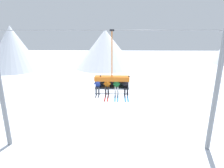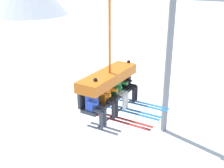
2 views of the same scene
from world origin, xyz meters
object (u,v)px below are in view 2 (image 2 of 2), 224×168
lift_tower_far (169,51)px  chairlift_chair (108,80)px  skier_blue (96,104)px  skier_orange (108,96)px  skier_green (119,89)px  skier_black (129,82)px

lift_tower_far → chairlift_chair: (-7.54, -0.71, 0.93)m
skier_blue → skier_orange: 0.64m
skier_green → skier_black: size_ratio=1.00×
skier_blue → skier_green: size_ratio=1.00×
skier_blue → skier_black: size_ratio=1.00×
lift_tower_far → skier_blue: bearing=-173.8°
skier_blue → skier_green: skier_blue is taller
skier_orange → skier_black: (1.29, 0.01, 0.02)m
skier_blue → lift_tower_far: bearing=6.2°
skier_blue → skier_black: (1.93, 0.00, 0.00)m
skier_black → skier_blue: bearing=180.0°
lift_tower_far → skier_orange: size_ratio=5.45×
chairlift_chair → skier_green: size_ratio=2.48×
skier_black → skier_green: bearing=-179.4°
chairlift_chair → skier_green: chairlift_chair is taller
skier_blue → skier_orange: size_ratio=1.00×
lift_tower_far → skier_green: size_ratio=5.45×
lift_tower_far → skier_blue: size_ratio=5.45×
skier_green → skier_blue: bearing=179.7°
skier_blue → skier_green: 1.28m
lift_tower_far → skier_green: (-7.22, -0.93, 0.60)m
chairlift_chair → skier_green: bearing=-34.4°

